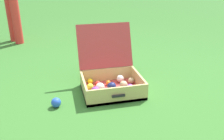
{
  "coord_description": "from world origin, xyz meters",
  "views": [
    {
      "loc": [
        -0.54,
        -1.86,
        1.06
      ],
      "look_at": [
        -0.08,
        0.06,
        0.22
      ],
      "focal_mm": 39.46,
      "sensor_mm": 36.0,
      "label": 1
    }
  ],
  "objects": [
    {
      "name": "open_suitcase",
      "position": [
        -0.08,
        0.12,
        0.12
      ],
      "size": [
        0.52,
        0.62,
        0.55
      ],
      "color": "#B23838",
      "rests_on": "ground"
    },
    {
      "name": "stray_ball_on_grass",
      "position": [
        -0.58,
        -0.08,
        0.04
      ],
      "size": [
        0.08,
        0.08,
        0.08
      ],
      "primitive_type": "sphere",
      "color": "blue",
      "rests_on": "ground"
    },
    {
      "name": "ground_plane",
      "position": [
        0.0,
        0.0,
        0.0
      ],
      "size": [
        16.0,
        16.0,
        0.0
      ],
      "primitive_type": "plane",
      "color": "#336B28"
    }
  ]
}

